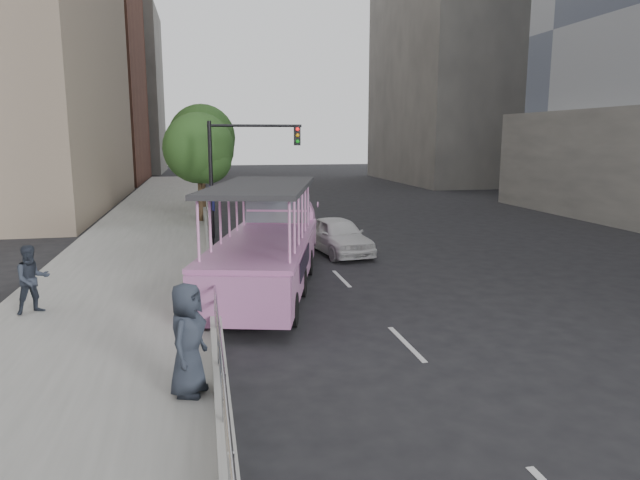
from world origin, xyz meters
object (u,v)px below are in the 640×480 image
(pedestrian_mid, at_px, (32,279))
(street_tree_far, at_px, (204,140))
(car, at_px, (338,235))
(pedestrian_far, at_px, (188,339))
(traffic_signal, at_px, (238,160))
(duck_boat, at_px, (270,248))
(street_tree_near, at_px, (201,151))
(parking_sign, at_px, (212,213))

(pedestrian_mid, bearing_deg, street_tree_far, 47.80)
(car, height_order, street_tree_far, street_tree_far)
(pedestrian_far, distance_m, traffic_signal, 16.98)
(car, distance_m, pedestrian_far, 13.34)
(street_tree_far, bearing_deg, duck_boat, -84.59)
(duck_boat, relative_size, car, 2.38)
(pedestrian_mid, relative_size, street_tree_far, 0.26)
(traffic_signal, distance_m, street_tree_near, 3.80)
(pedestrian_mid, bearing_deg, street_tree_near, 44.02)
(street_tree_near, relative_size, street_tree_far, 0.89)
(car, relative_size, parking_sign, 1.56)
(duck_boat, bearing_deg, street_tree_near, 98.90)
(duck_boat, distance_m, pedestrian_mid, 6.52)
(street_tree_near, bearing_deg, pedestrian_far, -90.93)
(pedestrian_far, xyz_separation_m, street_tree_far, (0.53, 26.15, 3.06))
(car, distance_m, traffic_signal, 6.40)
(pedestrian_far, xyz_separation_m, parking_sign, (0.67, 12.32, 0.45))
(duck_boat, xyz_separation_m, street_tree_far, (-1.74, 18.38, 3.11))
(parking_sign, distance_m, street_tree_far, 14.07)
(pedestrian_far, bearing_deg, parking_sign, 18.78)
(pedestrian_far, bearing_deg, street_tree_far, 20.74)
(pedestrian_far, bearing_deg, pedestrian_mid, 57.27)
(duck_boat, bearing_deg, traffic_signal, 92.19)
(pedestrian_far, distance_m, parking_sign, 12.35)
(car, bearing_deg, duck_boat, -134.76)
(parking_sign, relative_size, traffic_signal, 0.52)
(street_tree_far, bearing_deg, traffic_signal, -81.57)
(duck_boat, relative_size, pedestrian_far, 5.27)
(pedestrian_far, height_order, street_tree_near, street_tree_near)
(car, height_order, traffic_signal, traffic_signal)
(pedestrian_far, height_order, traffic_signal, traffic_signal)
(traffic_signal, relative_size, street_tree_far, 0.81)
(pedestrian_mid, relative_size, parking_sign, 0.62)
(pedestrian_mid, height_order, street_tree_near, street_tree_near)
(car, xyz_separation_m, pedestrian_far, (-5.46, -12.16, 0.53))
(street_tree_near, bearing_deg, car, -57.25)
(parking_sign, xyz_separation_m, street_tree_far, (-0.14, 13.82, 2.61))
(duck_boat, distance_m, traffic_signal, 9.25)
(duck_boat, height_order, street_tree_far, street_tree_far)
(pedestrian_mid, bearing_deg, parking_sign, 27.14)
(pedestrian_mid, height_order, traffic_signal, traffic_signal)
(street_tree_near, xyz_separation_m, street_tree_far, (0.20, 6.00, 0.49))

